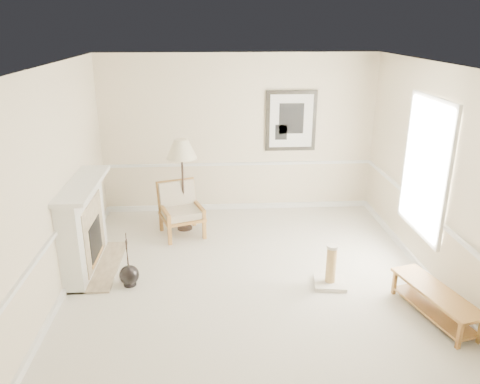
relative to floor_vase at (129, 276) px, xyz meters
name	(u,v)px	position (x,y,z in m)	size (l,w,h in m)	color
ground	(251,283)	(1.66, -0.05, -0.15)	(5.50, 5.50, 0.00)	silver
room	(262,150)	(1.80, 0.03, 1.72)	(5.04, 5.54, 2.92)	beige
fireplace	(84,227)	(-0.68, 0.55, 0.50)	(0.64, 1.64, 1.31)	white
floor_vase	(129,276)	(0.00, 0.00, 0.00)	(0.27, 0.27, 0.79)	black
armchair	(180,206)	(0.60, 1.68, 0.33)	(0.85, 0.88, 0.88)	brown
floor_lamp	(182,151)	(0.66, 1.82, 1.24)	(0.52, 0.52, 1.59)	black
bench	(435,299)	(3.81, -0.97, 0.10)	(0.69, 1.33, 0.36)	brown
scratching_post	(331,272)	(2.74, -0.16, 0.04)	(0.47, 0.47, 0.60)	white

